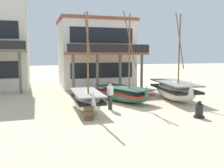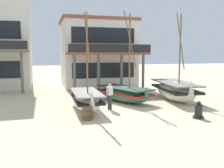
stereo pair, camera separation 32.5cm
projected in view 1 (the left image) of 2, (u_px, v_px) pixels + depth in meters
name	position (u px, v px, depth m)	size (l,w,h in m)	color
ground_plane	(117.00, 108.00, 15.24)	(120.00, 120.00, 0.00)	beige
fishing_boat_near_left	(124.00, 93.00, 17.17)	(3.35, 4.82, 6.29)	#427056
fishing_boat_centre_large	(174.00, 90.00, 17.85)	(2.67, 5.41, 6.29)	silver
fishing_boat_far_right	(87.00, 100.00, 14.54)	(1.62, 4.18, 5.80)	silver
fisherman_by_hull	(110.00, 96.00, 14.74)	(0.42, 0.38, 1.68)	#33333D
capstan_winch	(199.00, 111.00, 12.87)	(0.57, 0.57, 0.91)	black
wooden_barrel	(89.00, 113.00, 12.43)	(0.56, 0.56, 0.70)	brown
harbor_building_main	(95.00, 53.00, 25.75)	(7.51, 8.74, 6.90)	white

